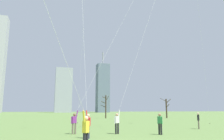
# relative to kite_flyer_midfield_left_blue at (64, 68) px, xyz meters

# --- Properties ---
(kite_flyer_midfield_left_blue) EXTENTS (7.24, 4.47, 16.65)m
(kite_flyer_midfield_left_blue) POSITION_rel_kite_flyer_midfield_left_blue_xyz_m (0.00, 0.00, 0.00)
(kite_flyer_midfield_left_blue) COLOR black
(kite_flyer_midfield_left_blue) RESTS_ON ground
(kite_flyer_foreground_right_white) EXTENTS (0.65, 5.99, 14.76)m
(kite_flyer_foreground_right_white) POSITION_rel_kite_flyer_midfield_left_blue_xyz_m (2.20, 6.50, 0.16)
(kite_flyer_foreground_right_white) COLOR #33384C
(kite_flyer_foreground_right_white) RESTS_ON ground
(kite_flyer_far_back_teal) EXTENTS (7.04, 2.86, 17.01)m
(kite_flyer_far_back_teal) POSITION_rel_kite_flyer_midfield_left_blue_xyz_m (5.69, 7.63, -0.91)
(kite_flyer_far_back_teal) COLOR black
(kite_flyer_far_back_teal) RESTS_ON ground
(kite_flyer_midfield_right_orange) EXTENTS (8.59, 2.50, 17.27)m
(kite_flyer_midfield_right_orange) POSITION_rel_kite_flyer_midfield_left_blue_xyz_m (2.47, 8.47, -1.06)
(kite_flyer_midfield_right_orange) COLOR #726656
(kite_flyer_midfield_right_orange) RESTS_ON ground
(bystander_far_off_by_trees) EXTENTS (0.37, 0.41, 1.62)m
(bystander_far_off_by_trees) POSITION_rel_kite_flyer_midfield_left_blue_xyz_m (14.25, 9.17, -2.80)
(bystander_far_off_by_trees) COLOR #726656
(bystander_far_off_by_trees) RESTS_ON ground
(bystander_watching_nearby) EXTENTS (0.29, 0.49, 1.62)m
(bystander_watching_nearby) POSITION_rel_kite_flyer_midfield_left_blue_xyz_m (8.00, 5.87, -2.80)
(bystander_watching_nearby) COLOR black
(bystander_watching_nearby) RESTS_ON ground
(bare_tree_right_of_center) EXTENTS (0.97, 3.28, 4.68)m
(bare_tree_right_of_center) POSITION_rel_kite_flyer_midfield_left_blue_xyz_m (26.39, 35.10, -1.31)
(bare_tree_right_of_center) COLOR #423326
(bare_tree_right_of_center) RESTS_ON ground
(bare_tree_far_right_edge) EXTENTS (1.27, 2.98, 5.13)m
(bare_tree_far_right_edge) POSITION_rel_kite_flyer_midfield_left_blue_xyz_m (12.56, 38.17, -0.82)
(bare_tree_far_right_edge) COLOR #423326
(bare_tree_far_right_edge) RESTS_ON ground
(skyline_squat_block) EXTENTS (8.62, 7.96, 43.90)m
(skyline_squat_block) POSITION_rel_kite_flyer_midfield_left_blue_xyz_m (38.58, 139.55, 13.56)
(skyline_squat_block) COLOR slate
(skyline_squat_block) RESTS_ON ground
(skyline_mid_tower_left) EXTENTS (11.31, 5.23, 30.42)m
(skyline_mid_tower_left) POSITION_rel_kite_flyer_midfield_left_blue_xyz_m (11.28, 140.79, 11.50)
(skyline_mid_tower_left) COLOR #9EA3AD
(skyline_mid_tower_left) RESTS_ON ground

